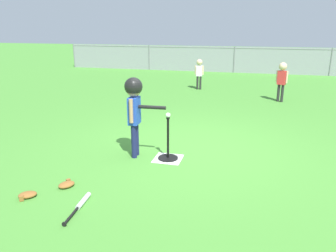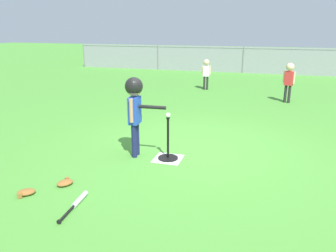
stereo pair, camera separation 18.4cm
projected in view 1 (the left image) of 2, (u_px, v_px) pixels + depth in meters
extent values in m
plane|color=#478C33|center=(192.00, 150.00, 5.67)|extent=(60.00, 60.00, 0.00)
cube|color=white|center=(168.00, 158.00, 5.30)|extent=(0.44, 0.44, 0.01)
cylinder|color=black|center=(168.00, 158.00, 5.30)|extent=(0.32, 0.32, 0.03)
cylinder|color=black|center=(168.00, 138.00, 5.20)|extent=(0.04, 0.04, 0.66)
cylinder|color=black|center=(168.00, 118.00, 5.10)|extent=(0.06, 0.06, 0.02)
sphere|color=white|center=(168.00, 115.00, 5.09)|extent=(0.07, 0.07, 0.07)
cylinder|color=#191E4C|center=(136.00, 139.00, 5.38)|extent=(0.09, 0.09, 0.55)
cylinder|color=#191E4C|center=(134.00, 141.00, 5.27)|extent=(0.09, 0.09, 0.55)
cube|color=#2347B7|center=(134.00, 111.00, 5.18)|extent=(0.16, 0.25, 0.43)
cylinder|color=tan|center=(137.00, 106.00, 5.32)|extent=(0.06, 0.06, 0.37)
cylinder|color=tan|center=(131.00, 111.00, 5.03)|extent=(0.06, 0.06, 0.37)
sphere|color=tan|center=(133.00, 89.00, 5.08)|extent=(0.25, 0.25, 0.25)
sphere|color=black|center=(133.00, 87.00, 5.07)|extent=(0.28, 0.28, 0.28)
cylinder|color=black|center=(147.00, 107.00, 5.12)|extent=(0.60, 0.08, 0.06)
cylinder|color=#262626|center=(200.00, 83.00, 10.98)|extent=(0.07, 0.07, 0.44)
cylinder|color=#262626|center=(197.00, 83.00, 11.00)|extent=(0.07, 0.07, 0.44)
cube|color=white|center=(199.00, 71.00, 10.88)|extent=(0.21, 0.14, 0.35)
cylinder|color=beige|center=(203.00, 70.00, 10.85)|extent=(0.05, 0.05, 0.30)
cylinder|color=beige|center=(196.00, 70.00, 10.89)|extent=(0.05, 0.05, 0.30)
sphere|color=beige|center=(199.00, 62.00, 10.79)|extent=(0.20, 0.20, 0.20)
cylinder|color=#262626|center=(282.00, 93.00, 9.17)|extent=(0.08, 0.08, 0.49)
cylinder|color=#262626|center=(278.00, 93.00, 9.23)|extent=(0.08, 0.08, 0.49)
cube|color=red|center=(282.00, 78.00, 9.08)|extent=(0.25, 0.20, 0.38)
cylinder|color=beige|center=(287.00, 77.00, 8.99)|extent=(0.05, 0.05, 0.32)
cylinder|color=beige|center=(277.00, 76.00, 9.15)|extent=(0.05, 0.05, 0.32)
sphere|color=beige|center=(283.00, 66.00, 8.99)|extent=(0.22, 0.22, 0.22)
cylinder|color=silver|center=(83.00, 201.00, 3.97)|extent=(0.09, 0.33, 0.06)
cylinder|color=black|center=(71.00, 216.00, 3.66)|extent=(0.06, 0.33, 0.03)
cylinder|color=black|center=(64.00, 224.00, 3.50)|extent=(0.05, 0.02, 0.05)
ellipsoid|color=brown|center=(66.00, 185.00, 4.36)|extent=(0.25, 0.27, 0.07)
cube|color=brown|center=(68.00, 181.00, 4.46)|extent=(0.06, 0.06, 0.06)
ellipsoid|color=brown|center=(28.00, 195.00, 4.10)|extent=(0.27, 0.26, 0.07)
cube|color=brown|center=(21.00, 198.00, 4.01)|extent=(0.06, 0.06, 0.06)
cylinder|color=slate|center=(74.00, 56.00, 16.76)|extent=(0.06, 0.06, 1.15)
cylinder|color=slate|center=(149.00, 58.00, 15.79)|extent=(0.06, 0.06, 1.15)
cylinder|color=slate|center=(234.00, 60.00, 14.82)|extent=(0.06, 0.06, 1.15)
cylinder|color=slate|center=(331.00, 62.00, 13.85)|extent=(0.06, 0.06, 1.15)
cube|color=gray|center=(235.00, 48.00, 14.67)|extent=(16.00, 0.03, 0.03)
cube|color=gray|center=(234.00, 60.00, 14.82)|extent=(16.00, 0.01, 1.15)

